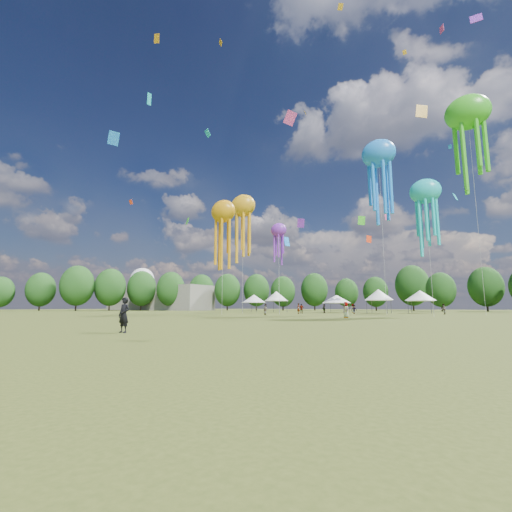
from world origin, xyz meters
The scene contains 10 objects.
ground centered at (0.00, 0.00, 0.00)m, with size 300.00×300.00×0.00m, color #384416.
observer_main centered at (7.19, -2.40, 0.82)m, with size 0.60×0.39×1.64m, color black.
spectator_near centered at (-4.65, 30.55, 0.78)m, with size 0.76×0.59×1.56m, color gray.
spectators_far centered at (2.24, 45.56, 0.84)m, with size 22.55×34.26×1.76m.
festival_tents centered at (-3.96, 54.69, 3.12)m, with size 39.44×10.86×4.45m.
show_kites centered at (7.89, 40.03, 21.14)m, with size 41.07×19.72×32.64m.
small_kites centered at (-0.64, 41.85, 28.84)m, with size 78.39×66.72×46.00m.
treeline centered at (-3.87, 62.51, 6.54)m, with size 201.57×95.24×13.43m.
hangar centered at (-72.00, 72.00, 4.00)m, with size 40.00×12.00×8.00m, color gray.
radome centered at (-88.00, 78.00, 9.99)m, with size 9.00×9.00×16.00m.
Camera 1 is at (21.24, -13.16, 1.20)m, focal length 24.69 mm.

